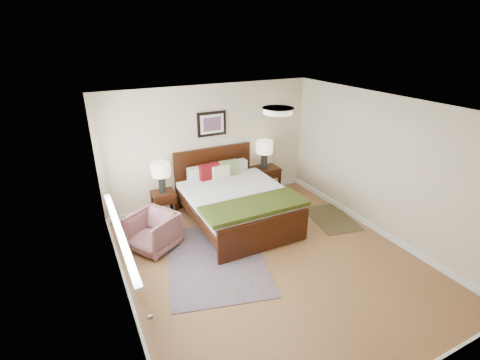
{
  "coord_description": "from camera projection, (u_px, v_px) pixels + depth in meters",
  "views": [
    {
      "loc": [
        -2.56,
        -3.95,
        3.46
      ],
      "look_at": [
        -0.05,
        1.04,
        1.05
      ],
      "focal_mm": 26.0,
      "sensor_mm": 36.0,
      "label": 1
    }
  ],
  "objects": [
    {
      "name": "right_wall",
      "position": [
        383.0,
        167.0,
        6.1
      ],
      "size": [
        0.04,
        5.0,
        2.5
      ],
      "primitive_type": "cube",
      "color": "beige",
      "rests_on": "ground"
    },
    {
      "name": "rug_persian",
      "position": [
        216.0,
        259.0,
        5.7
      ],
      "size": [
        2.03,
        2.48,
        0.01
      ],
      "primitive_type": "cube",
      "rotation": [
        0.0,
        0.0,
        -0.25
      ],
      "color": "#0D1542",
      "rests_on": "ground"
    },
    {
      "name": "nightstand_right",
      "position": [
        264.0,
        178.0,
        7.84
      ],
      "size": [
        0.65,
        0.48,
        0.64
      ],
      "color": "#321307",
      "rests_on": "ground"
    },
    {
      "name": "floor",
      "position": [
        271.0,
        261.0,
        5.66
      ],
      "size": [
        5.0,
        5.0,
        0.0
      ],
      "primitive_type": "plane",
      "color": "brown",
      "rests_on": "ground"
    },
    {
      "name": "lamp_left",
      "position": [
        161.0,
        172.0,
        6.67
      ],
      "size": [
        0.37,
        0.37,
        0.61
      ],
      "color": "black",
      "rests_on": "nightstand_left"
    },
    {
      "name": "ceil_fixture",
      "position": [
        278.0,
        110.0,
        4.69
      ],
      "size": [
        0.44,
        0.44,
        0.08
      ],
      "color": "white",
      "rests_on": "ceiling"
    },
    {
      "name": "back_wall",
      "position": [
        211.0,
        146.0,
        7.22
      ],
      "size": [
        4.5,
        0.04,
        2.5
      ],
      "primitive_type": "cube",
      "color": "beige",
      "rests_on": "ground"
    },
    {
      "name": "window",
      "position": [
        112.0,
        195.0,
        4.78
      ],
      "size": [
        0.11,
        2.72,
        1.32
      ],
      "color": "silver",
      "rests_on": "left_wall"
    },
    {
      "name": "ceiling",
      "position": [
        278.0,
        108.0,
        4.67
      ],
      "size": [
        4.5,
        5.0,
        0.02
      ],
      "primitive_type": "cube",
      "color": "white",
      "rests_on": "back_wall"
    },
    {
      "name": "rug_navy",
      "position": [
        331.0,
        218.0,
        6.94
      ],
      "size": [
        0.99,
        1.28,
        0.01
      ],
      "primitive_type": "cube",
      "rotation": [
        0.0,
        0.0,
        -0.2
      ],
      "color": "black",
      "rests_on": "ground"
    },
    {
      "name": "wall_art",
      "position": [
        212.0,
        124.0,
        7.02
      ],
      "size": [
        0.62,
        0.05,
        0.5
      ],
      "color": "black",
      "rests_on": "back_wall"
    },
    {
      "name": "front_wall",
      "position": [
        422.0,
        298.0,
        3.12
      ],
      "size": [
        4.5,
        0.04,
        2.5
      ],
      "primitive_type": "cube",
      "color": "beige",
      "rests_on": "ground"
    },
    {
      "name": "armchair",
      "position": [
        153.0,
        232.0,
        5.86
      ],
      "size": [
        0.99,
        0.98,
        0.66
      ],
      "primitive_type": "imported",
      "rotation": [
        0.0,
        0.0,
        -1.02
      ],
      "color": "brown",
      "rests_on": "ground"
    },
    {
      "name": "lamp_right",
      "position": [
        264.0,
        149.0,
        7.58
      ],
      "size": [
        0.37,
        0.37,
        0.61
      ],
      "color": "black",
      "rests_on": "nightstand_right"
    },
    {
      "name": "nightstand_left",
      "position": [
        164.0,
        198.0,
        6.88
      ],
      "size": [
        0.44,
        0.4,
        0.53
      ],
      "color": "#321307",
      "rests_on": "ground"
    },
    {
      "name": "bed",
      "position": [
        235.0,
        196.0,
        6.6
      ],
      "size": [
        1.84,
        2.24,
        1.2
      ],
      "color": "#321307",
      "rests_on": "ground"
    },
    {
      "name": "left_wall",
      "position": [
        117.0,
        227.0,
        4.24
      ],
      "size": [
        0.04,
        5.0,
        2.5
      ],
      "primitive_type": "cube",
      "color": "beige",
      "rests_on": "ground"
    },
    {
      "name": "door",
      "position": [
        157.0,
        343.0,
        2.88
      ],
      "size": [
        0.06,
        1.0,
        2.18
      ],
      "color": "silver",
      "rests_on": "ground"
    }
  ]
}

